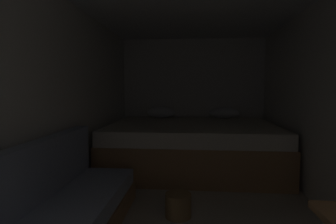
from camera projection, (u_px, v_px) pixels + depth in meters
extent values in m
plane|color=#B2A893|center=(191.00, 223.00, 2.44)|extent=(7.39, 7.39, 0.00)
cube|color=silver|center=(193.00, 97.00, 5.05)|extent=(2.62, 0.05, 2.07)
cube|color=silver|center=(47.00, 105.00, 2.47)|extent=(0.05, 5.39, 2.07)
cube|color=#9E7247|center=(192.00, 152.00, 4.12)|extent=(2.40, 1.86, 0.48)
cube|color=beige|center=(192.00, 130.00, 4.09)|extent=(2.36, 1.82, 0.19)
ellipsoid|color=white|center=(162.00, 112.00, 4.83)|extent=(0.50, 0.34, 0.19)
ellipsoid|color=white|center=(224.00, 113.00, 4.73)|extent=(0.50, 0.34, 0.19)
cylinder|color=olive|center=(178.00, 205.00, 2.56)|extent=(0.24, 0.24, 0.22)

